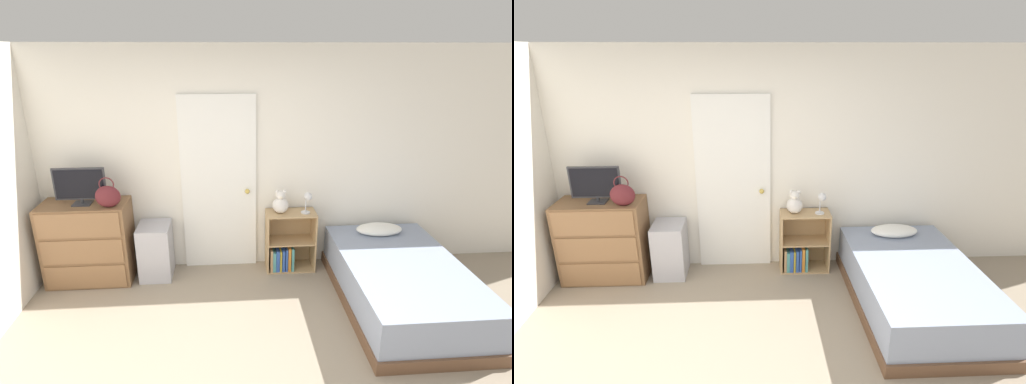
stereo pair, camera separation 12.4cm
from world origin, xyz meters
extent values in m
cube|color=white|center=(0.00, 2.13, 1.27)|extent=(10.00, 0.06, 2.55)
cube|color=white|center=(-0.09, 2.08, 1.02)|extent=(0.85, 0.04, 2.04)
sphere|color=gold|center=(0.23, 2.03, 0.95)|extent=(0.06, 0.06, 0.06)
cube|color=brown|center=(-1.54, 1.86, 0.46)|extent=(0.92, 0.45, 0.92)
cube|color=#89613E|center=(-1.54, 1.62, 0.16)|extent=(0.84, 0.01, 0.27)
cube|color=#89613E|center=(-1.54, 1.62, 0.46)|extent=(0.84, 0.01, 0.27)
cube|color=#89613E|center=(-1.54, 1.62, 0.77)|extent=(0.84, 0.01, 0.27)
cube|color=#2D2D33|center=(-1.54, 1.84, 0.93)|extent=(0.19, 0.16, 0.01)
cylinder|color=#2D2D33|center=(-1.54, 1.84, 0.96)|extent=(0.04, 0.04, 0.04)
cube|color=#2D2D33|center=(-1.54, 1.84, 1.15)|extent=(0.53, 0.02, 0.35)
cube|color=black|center=(-1.54, 1.82, 1.15)|extent=(0.50, 0.01, 0.31)
ellipsoid|color=#591E23|center=(-1.23, 1.72, 1.04)|extent=(0.26, 0.13, 0.24)
torus|color=#591E23|center=(-1.23, 1.72, 1.17)|extent=(0.15, 0.01, 0.15)
cube|color=#ADADB7|center=(-0.83, 1.88, 0.32)|extent=(0.35, 0.40, 0.63)
cube|color=tan|center=(0.45, 1.93, 0.36)|extent=(0.02, 0.30, 0.72)
cube|color=tan|center=(1.00, 1.93, 0.36)|extent=(0.02, 0.30, 0.72)
cube|color=tan|center=(0.73, 1.93, 0.01)|extent=(0.53, 0.30, 0.02)
cube|color=tan|center=(0.73, 1.93, 0.36)|extent=(0.53, 0.30, 0.02)
cube|color=tan|center=(0.73, 1.93, 0.71)|extent=(0.53, 0.30, 0.02)
cube|color=tan|center=(0.73, 2.08, 0.36)|extent=(0.57, 0.01, 0.72)
cube|color=tan|center=(0.50, 1.92, 0.15)|extent=(0.03, 0.24, 0.27)
cube|color=teal|center=(0.53, 1.91, 0.14)|extent=(0.03, 0.24, 0.25)
cube|color=#3359B2|center=(0.57, 1.88, 0.15)|extent=(0.04, 0.17, 0.26)
cube|color=gold|center=(0.60, 1.90, 0.15)|extent=(0.02, 0.21, 0.26)
cube|color=#3359B2|center=(0.64, 1.90, 0.15)|extent=(0.03, 0.20, 0.27)
cube|color=#3359B2|center=(0.67, 1.92, 0.16)|extent=(0.02, 0.25, 0.28)
cube|color=orange|center=(0.71, 1.88, 0.16)|extent=(0.03, 0.18, 0.29)
cube|color=teal|center=(0.74, 1.88, 0.16)|extent=(0.03, 0.17, 0.29)
sphere|color=silver|center=(0.60, 1.93, 0.81)|extent=(0.18, 0.18, 0.18)
sphere|color=silver|center=(0.60, 1.93, 0.93)|extent=(0.11, 0.11, 0.11)
sphere|color=silver|center=(0.60, 1.88, 0.92)|extent=(0.04, 0.04, 0.04)
sphere|color=silver|center=(0.56, 1.93, 0.97)|extent=(0.05, 0.05, 0.05)
sphere|color=silver|center=(0.64, 1.93, 0.97)|extent=(0.05, 0.05, 0.05)
cylinder|color=silver|center=(0.89, 1.90, 0.72)|extent=(0.10, 0.10, 0.01)
cylinder|color=silver|center=(0.89, 1.90, 0.81)|extent=(0.01, 0.01, 0.17)
sphere|color=silver|center=(0.91, 1.89, 0.92)|extent=(0.09, 0.09, 0.09)
cube|color=brown|center=(1.74, 1.13, 0.06)|extent=(1.18, 1.90, 0.12)
cube|color=#8C99B2|center=(1.74, 1.13, 0.30)|extent=(1.14, 1.85, 0.35)
ellipsoid|color=white|center=(1.74, 1.82, 0.52)|extent=(0.53, 0.28, 0.12)
camera|label=1|loc=(0.00, -2.26, 2.47)|focal=28.00mm
camera|label=2|loc=(0.13, -2.26, 2.47)|focal=28.00mm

